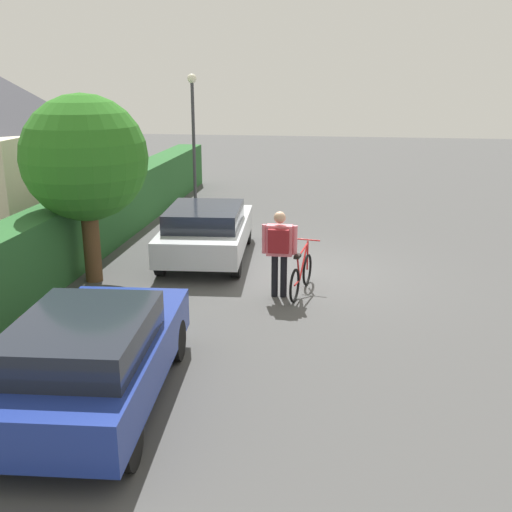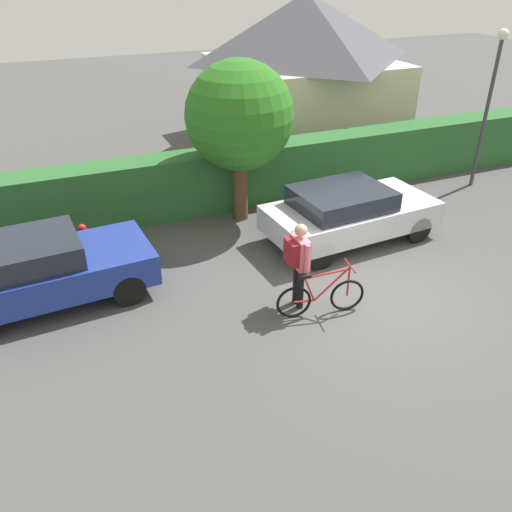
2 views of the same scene
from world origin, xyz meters
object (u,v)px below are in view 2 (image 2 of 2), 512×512
(parked_car_far, at_px, (348,212))
(fire_hydrant, at_px, (84,241))
(street_lamp, at_px, (491,89))
(bicycle, at_px, (321,297))
(person_rider, at_px, (298,258))
(tree_kerbside, at_px, (239,117))
(parked_car_near, at_px, (39,269))

(parked_car_far, height_order, fire_hydrant, parked_car_far)
(street_lamp, height_order, fire_hydrant, street_lamp)
(street_lamp, bearing_deg, bicycle, -151.31)
(parked_car_far, distance_m, person_rider, 3.00)
(bicycle, bearing_deg, parked_car_far, 49.94)
(parked_car_far, relative_size, tree_kerbside, 1.05)
(parked_car_far, xyz_separation_m, fire_hydrant, (-5.70, 1.46, -0.29))
(parked_car_far, relative_size, person_rider, 2.36)
(bicycle, bearing_deg, person_rider, 125.13)
(parked_car_far, xyz_separation_m, tree_kerbside, (-1.84, 2.02, 1.86))
(street_lamp, bearing_deg, fire_hydrant, -179.73)
(person_rider, relative_size, street_lamp, 0.41)
(bicycle, bearing_deg, fire_hydrant, 134.26)
(tree_kerbside, relative_size, fire_hydrant, 4.75)
(parked_car_near, relative_size, tree_kerbside, 1.05)
(parked_car_far, height_order, street_lamp, street_lamp)
(bicycle, relative_size, street_lamp, 0.40)
(bicycle, height_order, person_rider, person_rider)
(person_rider, xyz_separation_m, tree_kerbside, (0.42, 3.97, 1.52))
(parked_car_near, bearing_deg, fire_hydrant, 57.31)
(parked_car_near, distance_m, bicycle, 5.23)
(parked_car_far, distance_m, bicycle, 3.09)
(fire_hydrant, bearing_deg, parked_car_far, -14.38)
(parked_car_far, bearing_deg, street_lamp, 16.56)
(person_rider, bearing_deg, parked_car_near, 156.04)
(bicycle, relative_size, fire_hydrant, 2.05)
(parked_car_near, xyz_separation_m, bicycle, (4.65, -2.35, -0.36))
(person_rider, distance_m, tree_kerbside, 4.27)
(parked_car_far, relative_size, street_lamp, 0.96)
(parked_car_far, xyz_separation_m, street_lamp, (5.08, 1.51, 2.01))
(parked_car_near, distance_m, person_rider, 4.79)
(parked_car_far, relative_size, fire_hydrant, 4.97)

